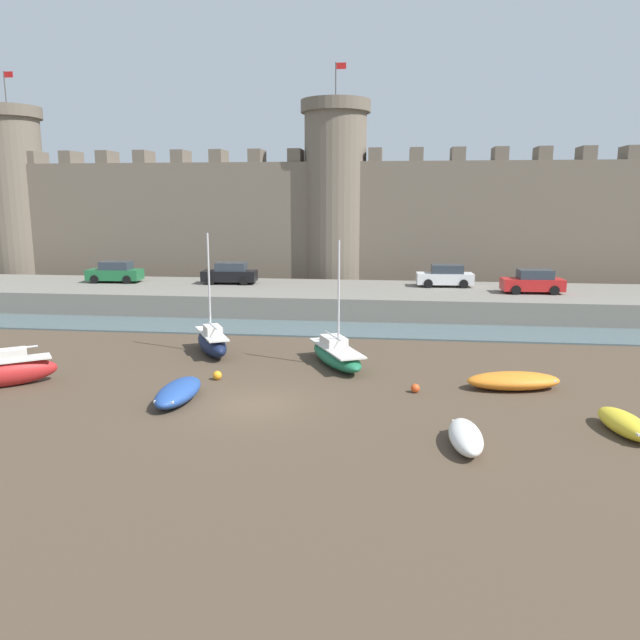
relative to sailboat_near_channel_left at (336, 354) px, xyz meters
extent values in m
plane|color=#4C3D2D|center=(-2.59, -6.30, -0.55)|extent=(160.00, 160.00, 0.00)
cube|color=slate|center=(-2.59, 8.19, -0.50)|extent=(80.00, 4.50, 0.10)
cube|color=slate|center=(-2.59, 15.44, 0.23)|extent=(70.83, 10.00, 1.56)
cube|color=#706354|center=(-2.59, 24.93, 4.93)|extent=(58.83, 2.80, 10.97)
cylinder|color=#706354|center=(-32.01, 24.93, 6.94)|extent=(5.21, 5.21, 14.99)
cylinder|color=#675B4D|center=(-32.01, 24.93, 14.93)|extent=(5.84, 5.84, 1.00)
cylinder|color=#4C4742|center=(-32.01, 24.93, 16.93)|extent=(0.10, 0.10, 3.00)
cube|color=red|center=(-31.56, 24.93, 18.13)|extent=(0.80, 0.04, 0.50)
cylinder|color=#706354|center=(-2.59, 24.93, 6.94)|extent=(5.21, 5.21, 14.99)
cylinder|color=#675B4D|center=(-2.59, 24.93, 14.93)|extent=(5.84, 5.84, 1.00)
cylinder|color=#4C4742|center=(-2.59, 24.93, 16.93)|extent=(0.10, 0.10, 3.00)
cube|color=red|center=(-2.14, 24.93, 18.13)|extent=(0.80, 0.04, 0.50)
cube|color=#6A5E4F|center=(-29.65, 24.93, 10.97)|extent=(1.10, 2.52, 1.10)
cube|color=#6A5E4F|center=(-26.27, 24.93, 10.97)|extent=(1.10, 2.52, 1.10)
cube|color=#6A5E4F|center=(-22.89, 24.93, 10.97)|extent=(1.10, 2.52, 1.10)
cube|color=#6A5E4F|center=(-19.51, 24.93, 10.97)|extent=(1.10, 2.52, 1.10)
cube|color=#6A5E4F|center=(-16.12, 24.93, 10.97)|extent=(1.10, 2.52, 1.10)
cube|color=#6A5E4F|center=(-12.74, 24.93, 10.97)|extent=(1.10, 2.52, 1.10)
cube|color=#6A5E4F|center=(-9.36, 24.93, 10.97)|extent=(1.10, 2.52, 1.10)
cube|color=#6A5E4F|center=(-5.98, 24.93, 10.97)|extent=(1.10, 2.52, 1.10)
cube|color=#6A5E4F|center=(0.79, 24.93, 10.97)|extent=(1.10, 2.52, 1.10)
cube|color=#6A5E4F|center=(4.17, 24.93, 10.97)|extent=(1.10, 2.52, 1.10)
cube|color=#6A5E4F|center=(7.55, 24.93, 10.97)|extent=(1.10, 2.52, 1.10)
cube|color=#6A5E4F|center=(10.94, 24.93, 10.97)|extent=(1.10, 2.52, 1.10)
cube|color=#6A5E4F|center=(14.32, 24.93, 10.97)|extent=(1.10, 2.52, 1.10)
cube|color=#6A5E4F|center=(17.70, 24.93, 10.97)|extent=(1.10, 2.52, 1.10)
cube|color=#6A5E4F|center=(21.08, 24.93, 10.97)|extent=(1.10, 2.52, 1.10)
ellipsoid|color=#1E6B47|center=(0.01, -0.03, -0.09)|extent=(3.63, 5.36, 0.91)
cube|color=silver|center=(0.01, -0.03, 0.32)|extent=(3.16, 4.69, 0.08)
cube|color=silver|center=(-0.16, 0.33, 0.58)|extent=(1.52, 1.74, 0.44)
cylinder|color=silver|center=(0.13, -0.26, 2.94)|extent=(0.10, 0.10, 5.15)
cylinder|color=silver|center=(-0.22, 0.44, 0.81)|extent=(1.10, 2.15, 0.08)
ellipsoid|color=orange|center=(7.84, -2.90, -0.19)|extent=(4.15, 2.15, 0.73)
ellipsoid|color=gold|center=(7.84, -2.90, -0.13)|extent=(3.39, 1.71, 0.40)
cube|color=beige|center=(7.55, -2.95, -0.09)|extent=(0.40, 1.34, 0.06)
cube|color=beige|center=(9.36, -2.66, -0.11)|extent=(0.41, 0.89, 0.08)
ellipsoid|color=#234793|center=(-5.70, -6.24, -0.16)|extent=(1.45, 3.65, 0.78)
ellipsoid|color=blue|center=(-5.70, -6.24, -0.10)|extent=(1.13, 2.99, 0.43)
cube|color=beige|center=(-5.70, -5.97, -0.06)|extent=(1.18, 0.22, 0.06)
cube|color=beige|center=(-5.73, -7.66, -0.08)|extent=(0.77, 0.29, 0.08)
ellipsoid|color=red|center=(-13.81, -5.17, 0.03)|extent=(4.06, 3.41, 1.17)
cube|color=silver|center=(-13.81, -5.17, 0.58)|extent=(3.56, 2.98, 0.08)
cube|color=silver|center=(-13.55, -4.99, 0.84)|extent=(1.39, 1.30, 0.44)
cylinder|color=silver|center=(-13.47, -4.92, 1.07)|extent=(1.57, 1.19, 0.08)
ellipsoid|color=silver|center=(5.17, -9.62, -0.18)|extent=(1.16, 2.92, 0.74)
ellipsoid|color=white|center=(5.17, -9.62, -0.12)|extent=(0.91, 2.39, 0.41)
cube|color=beige|center=(5.18, -9.83, -0.08)|extent=(0.90, 0.23, 0.06)
cube|color=beige|center=(5.13, -8.50, -0.10)|extent=(0.59, 0.30, 0.08)
ellipsoid|color=yellow|center=(10.71, -7.70, -0.19)|extent=(1.67, 3.04, 0.73)
ellipsoid|color=#F2F246|center=(10.71, -7.70, -0.13)|extent=(1.33, 2.48, 0.40)
cube|color=beige|center=(10.66, -7.49, -0.09)|extent=(0.93, 0.39, 0.06)
ellipsoid|color=#141E3D|center=(-6.65, 1.47, 0.01)|extent=(3.17, 4.50, 1.12)
cube|color=silver|center=(-6.65, 1.47, 0.53)|extent=(2.76, 3.95, 0.08)
cube|color=silver|center=(-6.49, 1.17, 0.79)|extent=(1.28, 1.47, 0.44)
cylinder|color=silver|center=(-6.75, 1.66, 3.13)|extent=(0.10, 0.10, 5.13)
cylinder|color=silver|center=(-6.43, 1.07, 1.02)|extent=(1.02, 1.81, 0.08)
sphere|color=#E04C1E|center=(3.70, -3.90, -0.36)|extent=(0.38, 0.38, 0.38)
sphere|color=orange|center=(-5.03, -3.11, -0.35)|extent=(0.41, 0.41, 0.41)
cube|color=#1E6638|center=(-18.94, 16.61, 1.61)|extent=(4.18, 1.90, 0.80)
cube|color=#2D3842|center=(-18.79, 16.62, 2.31)|extent=(2.33, 1.61, 0.64)
cylinder|color=black|center=(-20.16, 15.70, 1.33)|extent=(0.65, 0.21, 0.64)
cylinder|color=black|center=(-20.25, 17.40, 1.33)|extent=(0.65, 0.21, 0.64)
cylinder|color=black|center=(-17.62, 15.83, 1.33)|extent=(0.65, 0.21, 0.64)
cylinder|color=black|center=(-17.71, 17.53, 1.33)|extent=(0.65, 0.21, 0.64)
cube|color=red|center=(12.06, 14.78, 1.61)|extent=(4.18, 1.90, 0.80)
cube|color=#2D3842|center=(12.21, 14.79, 2.31)|extent=(2.33, 1.61, 0.64)
cylinder|color=black|center=(10.83, 13.87, 1.33)|extent=(0.65, 0.21, 0.64)
cylinder|color=black|center=(10.75, 15.57, 1.33)|extent=(0.65, 0.21, 0.64)
cylinder|color=black|center=(13.37, 14.00, 1.33)|extent=(0.65, 0.21, 0.64)
cylinder|color=black|center=(13.29, 15.70, 1.33)|extent=(0.65, 0.21, 0.64)
cube|color=black|center=(-9.88, 16.92, 1.61)|extent=(4.18, 1.90, 0.80)
cube|color=#2D3842|center=(-9.73, 16.93, 2.31)|extent=(2.33, 1.61, 0.64)
cylinder|color=black|center=(-11.11, 16.01, 1.33)|extent=(0.65, 0.21, 0.64)
cylinder|color=black|center=(-11.19, 17.71, 1.33)|extent=(0.65, 0.21, 0.64)
cylinder|color=black|center=(-8.57, 16.14, 1.33)|extent=(0.65, 0.21, 0.64)
cylinder|color=black|center=(-8.65, 17.84, 1.33)|extent=(0.65, 0.21, 0.64)
cube|color=silver|center=(6.31, 17.36, 1.61)|extent=(4.18, 1.90, 0.80)
cube|color=#2D3842|center=(6.46, 17.37, 2.31)|extent=(2.33, 1.61, 0.64)
cylinder|color=black|center=(5.09, 16.45, 1.33)|extent=(0.65, 0.21, 0.64)
cylinder|color=black|center=(5.00, 18.14, 1.33)|extent=(0.65, 0.21, 0.64)
cylinder|color=black|center=(7.63, 16.57, 1.33)|extent=(0.65, 0.21, 0.64)
cylinder|color=black|center=(7.54, 18.27, 1.33)|extent=(0.65, 0.21, 0.64)
camera|label=1|loc=(2.85, -29.14, 7.40)|focal=35.00mm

